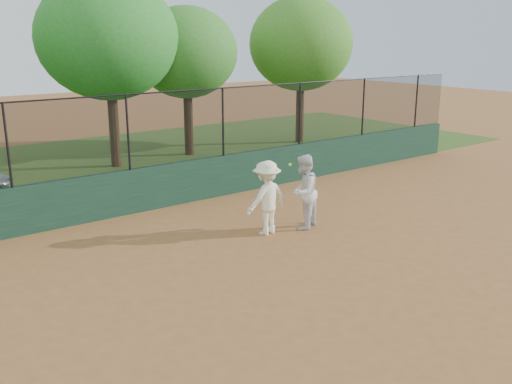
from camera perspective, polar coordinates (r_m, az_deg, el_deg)
ground at (r=11.31m, az=3.62°, el=-8.91°), size 80.00×80.00×0.00m
back_wall at (r=15.86m, az=-10.72°, el=0.35°), size 26.00×0.20×1.20m
grass_strip at (r=21.39m, az=-17.99°, el=2.12°), size 36.00×12.00×0.01m
player_second at (r=14.05m, az=4.75°, el=0.01°), size 1.12×1.02×1.86m
player_main at (r=13.61m, az=1.07°, el=-0.58°), size 1.23×0.81×1.80m
fence_assembly at (r=15.50m, az=-11.11°, el=6.17°), size 26.00×0.06×2.00m
tree_2 at (r=21.06m, az=-14.57°, el=14.68°), size 4.98×4.53×6.71m
tree_3 at (r=22.73m, az=-6.98°, el=13.65°), size 4.06×3.69×5.75m
tree_4 at (r=25.42m, az=4.55°, el=14.53°), size 4.65×4.22×6.29m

